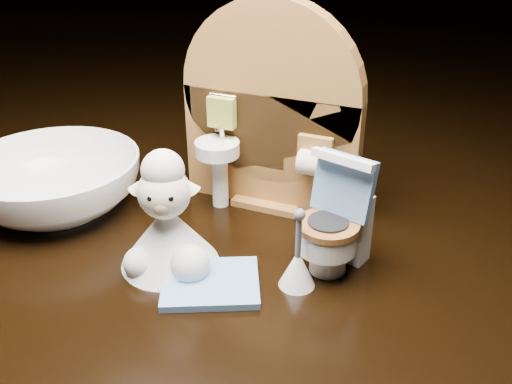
# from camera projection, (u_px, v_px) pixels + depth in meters

# --- Properties ---
(backdrop_panel) EXTENTS (0.13, 0.05, 0.15)m
(backdrop_panel) POSITION_uv_depth(u_px,v_px,m) (270.00, 120.00, 0.40)
(backdrop_panel) COLOR #96632E
(backdrop_panel) RESTS_ON ground
(toy_toilet) EXTENTS (0.04, 0.05, 0.08)m
(toy_toilet) POSITION_uv_depth(u_px,v_px,m) (336.00, 227.00, 0.35)
(toy_toilet) COLOR white
(toy_toilet) RESTS_ON ground
(bath_mat) EXTENTS (0.07, 0.07, 0.00)m
(bath_mat) POSITION_uv_depth(u_px,v_px,m) (211.00, 283.00, 0.34)
(bath_mat) COLOR #608CC2
(bath_mat) RESTS_ON ground
(toilet_brush) EXTENTS (0.02, 0.02, 0.05)m
(toilet_brush) POSITION_uv_depth(u_px,v_px,m) (297.00, 266.00, 0.34)
(toilet_brush) COLOR white
(toilet_brush) RESTS_ON ground
(plush_lamb) EXTENTS (0.06, 0.06, 0.08)m
(plush_lamb) POSITION_uv_depth(u_px,v_px,m) (168.00, 227.00, 0.35)
(plush_lamb) COLOR silver
(plush_lamb) RESTS_ON ground
(ceramic_bowl) EXTENTS (0.16, 0.16, 0.04)m
(ceramic_bowl) POSITION_uv_depth(u_px,v_px,m) (54.00, 183.00, 0.42)
(ceramic_bowl) COLOR white
(ceramic_bowl) RESTS_ON ground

